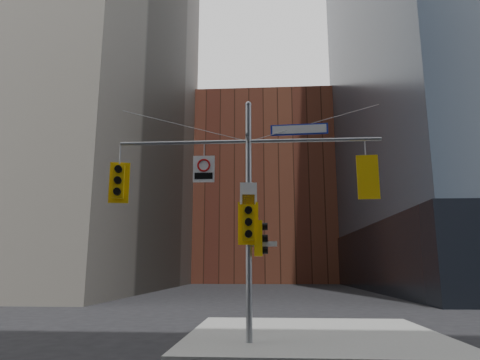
# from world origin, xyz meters

# --- Properties ---
(sidewalk_corner) EXTENTS (8.00, 8.00, 0.15)m
(sidewalk_corner) POSITION_xyz_m (2.00, 4.00, 0.07)
(sidewalk_corner) COLOR gray
(sidewalk_corner) RESTS_ON ground
(brick_midrise) EXTENTS (26.00, 20.00, 28.00)m
(brick_midrise) POSITION_xyz_m (0.00, 58.00, 14.00)
(brick_midrise) COLOR brown
(brick_midrise) RESTS_ON ground
(signal_assembly) EXTENTS (8.00, 0.80, 7.30)m
(signal_assembly) POSITION_xyz_m (0.00, 1.99, 4.42)
(signal_assembly) COLOR gray
(signal_assembly) RESTS_ON ground
(traffic_light_west_arm) EXTENTS (0.61, 0.55, 1.29)m
(traffic_light_west_arm) POSITION_xyz_m (-4.01, 2.01, 4.80)
(traffic_light_west_arm) COLOR yellow
(traffic_light_west_arm) RESTS_ON ground
(traffic_light_east_arm) EXTENTS (0.63, 0.51, 1.31)m
(traffic_light_east_arm) POSITION_xyz_m (3.50, 1.99, 4.80)
(traffic_light_east_arm) COLOR yellow
(traffic_light_east_arm) RESTS_ON ground
(traffic_light_pole_side) EXTENTS (0.39, 0.33, 1.03)m
(traffic_light_pole_side) POSITION_xyz_m (0.32, 2.00, 3.05)
(traffic_light_pole_side) COLOR yellow
(traffic_light_pole_side) RESTS_ON ground
(traffic_light_pole_front) EXTENTS (0.60, 0.49, 1.26)m
(traffic_light_pole_front) POSITION_xyz_m (-0.00, 1.73, 3.48)
(traffic_light_pole_front) COLOR yellow
(traffic_light_pole_front) RESTS_ON ground
(street_sign_blade) EXTENTS (1.74, 0.16, 0.34)m
(street_sign_blade) POSITION_xyz_m (1.55, 2.00, 6.35)
(street_sign_blade) COLOR #1124A1
(street_sign_blade) RESTS_ON ground
(regulatory_sign_arm) EXTENTS (0.66, 0.06, 0.82)m
(regulatory_sign_arm) POSITION_xyz_m (-1.36, 1.97, 5.18)
(regulatory_sign_arm) COLOR silver
(regulatory_sign_arm) RESTS_ON ground
(regulatory_sign_pole) EXTENTS (0.50, 0.09, 0.66)m
(regulatory_sign_pole) POSITION_xyz_m (0.00, 1.88, 4.34)
(regulatory_sign_pole) COLOR silver
(regulatory_sign_pole) RESTS_ON ground
(street_blade_ew) EXTENTS (0.74, 0.10, 0.15)m
(street_blade_ew) POSITION_xyz_m (0.45, 2.00, 2.88)
(street_blade_ew) COLOR silver
(street_blade_ew) RESTS_ON ground
(street_blade_ns) EXTENTS (0.06, 0.71, 0.14)m
(street_blade_ns) POSITION_xyz_m (0.00, 2.45, 2.78)
(street_blade_ns) COLOR #145926
(street_blade_ns) RESTS_ON ground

